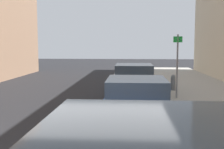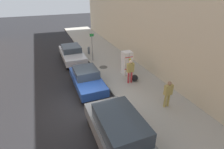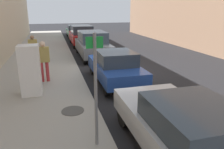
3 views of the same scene
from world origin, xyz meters
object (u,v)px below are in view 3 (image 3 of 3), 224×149
at_px(pedestrian_walking_far, 44,58).
at_px(pedestrian_standing_near, 33,48).
at_px(street_sign_post, 96,86).
at_px(parked_hatchback_blue, 115,67).
at_px(parked_sedan_silver, 188,132).
at_px(discarded_refrigerator, 30,70).
at_px(parked_suv_gray, 93,44).
at_px(parked_sedan_green, 75,31).
at_px(trash_bag, 35,77).
at_px(parked_suv_red, 82,35).

height_order(pedestrian_walking_far, pedestrian_standing_near, pedestrian_walking_far).
relative_size(street_sign_post, parked_hatchback_blue, 0.63).
bearing_deg(parked_hatchback_blue, parked_sedan_silver, -90.00).
height_order(discarded_refrigerator, parked_sedan_silver, discarded_refrigerator).
distance_m(parked_suv_gray, parked_sedan_green, 10.72).
distance_m(trash_bag, parked_hatchback_blue, 3.49).
xyz_separation_m(trash_bag, parked_suv_gray, (3.43, 4.95, 0.52)).
relative_size(parked_suv_gray, parked_sedan_green, 1.08).
relative_size(discarded_refrigerator, parked_suv_gray, 0.39).
bearing_deg(parked_suv_red, pedestrian_walking_far, -106.24).
height_order(trash_bag, parked_hatchback_blue, parked_hatchback_blue).
distance_m(trash_bag, pedestrian_standing_near, 3.45).
bearing_deg(street_sign_post, parked_suv_red, 83.55).
xyz_separation_m(discarded_refrigerator, parked_sedan_green, (3.43, 17.03, -0.30)).
distance_m(trash_bag, parked_sedan_silver, 6.95).
relative_size(trash_bag, parked_hatchback_blue, 0.12).
bearing_deg(parked_suv_red, parked_sedan_green, 90.00).
bearing_deg(pedestrian_walking_far, pedestrian_standing_near, 130.33).
height_order(parked_suv_gray, parked_sedan_green, parked_suv_gray).
xyz_separation_m(street_sign_post, parked_suv_red, (1.74, 15.43, -0.67)).
distance_m(discarded_refrigerator, parked_sedan_green, 17.37).
bearing_deg(discarded_refrigerator, pedestrian_standing_near, 92.66).
bearing_deg(trash_bag, parked_sedan_silver, -60.37).
relative_size(street_sign_post, trash_bag, 5.25).
distance_m(parked_sedan_silver, parked_suv_red, 16.40).
xyz_separation_m(pedestrian_standing_near, parked_suv_red, (3.65, 6.99, -0.17)).
bearing_deg(street_sign_post, discarded_refrigerator, 114.43).
bearing_deg(parked_hatchback_blue, street_sign_post, -111.05).
bearing_deg(parked_sedan_green, pedestrian_standing_near, -106.53).
bearing_deg(discarded_refrigerator, parked_hatchback_blue, 13.45).
height_order(trash_bag, parked_sedan_silver, parked_sedan_silver).
height_order(street_sign_post, pedestrian_walking_far, street_sign_post).
distance_m(trash_bag, parked_sedan_green, 16.05).
height_order(trash_bag, parked_sedan_green, parked_sedan_green).
relative_size(trash_bag, pedestrian_walking_far, 0.28).
relative_size(pedestrian_walking_far, pedestrian_standing_near, 1.06).
bearing_deg(parked_sedan_green, parked_sedan_silver, -90.00).
distance_m(street_sign_post, pedestrian_walking_far, 5.31).
xyz_separation_m(trash_bag, parked_sedan_green, (3.43, 15.67, 0.37)).
xyz_separation_m(pedestrian_standing_near, parked_sedan_silver, (3.65, -9.41, -0.33)).
relative_size(parked_sedan_silver, parked_sedan_green, 1.07).
relative_size(trash_bag, pedestrian_standing_near, 0.30).
height_order(parked_sedan_silver, parked_suv_red, parked_suv_red).
distance_m(street_sign_post, parked_suv_red, 15.54).
bearing_deg(street_sign_post, parked_suv_gray, 80.13).
bearing_deg(parked_sedan_green, street_sign_post, -94.81).
bearing_deg(parked_suv_gray, parked_sedan_green, 90.00).
xyz_separation_m(street_sign_post, parked_sedan_silver, (1.74, -0.97, -0.83)).
bearing_deg(parked_sedan_silver, parked_suv_gray, 90.00).
relative_size(pedestrian_standing_near, parked_hatchback_blue, 0.40).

